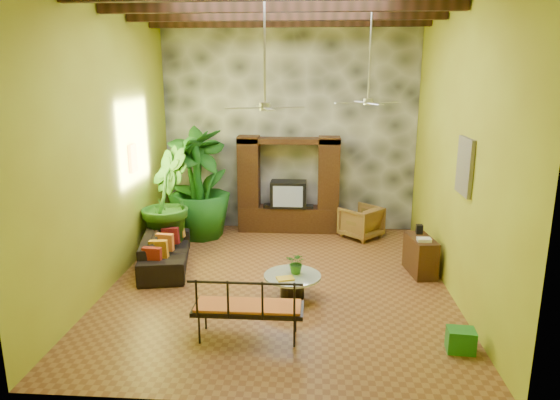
# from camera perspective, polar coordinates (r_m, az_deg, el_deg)

# --- Properties ---
(ground) EXTENTS (7.00, 7.00, 0.00)m
(ground) POSITION_cam_1_polar(r_m,az_deg,el_deg) (9.27, -0.08, -9.36)
(ground) COLOR brown
(ground) RESTS_ON ground
(back_wall) EXTENTS (6.00, 0.02, 5.00)m
(back_wall) POSITION_cam_1_polar(r_m,az_deg,el_deg) (12.06, 1.10, 8.44)
(back_wall) COLOR olive
(back_wall) RESTS_ON ground
(left_wall) EXTENTS (0.02, 7.00, 5.00)m
(left_wall) POSITION_cam_1_polar(r_m,az_deg,el_deg) (9.29, -18.98, 5.98)
(left_wall) COLOR olive
(left_wall) RESTS_ON ground
(right_wall) EXTENTS (0.02, 7.00, 5.00)m
(right_wall) POSITION_cam_1_polar(r_m,az_deg,el_deg) (8.89, 19.67, 5.59)
(right_wall) COLOR olive
(right_wall) RESTS_ON ground
(stone_accent_wall) EXTENTS (5.98, 0.10, 4.98)m
(stone_accent_wall) POSITION_cam_1_polar(r_m,az_deg,el_deg) (12.00, 1.09, 8.41)
(stone_accent_wall) COLOR #383B40
(stone_accent_wall) RESTS_ON ground
(ceiling_beams) EXTENTS (5.95, 5.36, 0.22)m
(ceiling_beams) POSITION_cam_1_polar(r_m,az_deg,el_deg) (8.57, -0.10, 21.40)
(ceiling_beams) COLOR black
(ceiling_beams) RESTS_ON ceiling
(entertainment_center) EXTENTS (2.40, 0.55, 2.30)m
(entertainment_center) POSITION_cam_1_polar(r_m,az_deg,el_deg) (11.95, 0.98, 0.92)
(entertainment_center) COLOR black
(entertainment_center) RESTS_ON ground
(ceiling_fan_front) EXTENTS (1.28, 1.28, 1.86)m
(ceiling_fan_front) POSITION_cam_1_polar(r_m,az_deg,el_deg) (8.13, -1.74, 12.06)
(ceiling_fan_front) COLOR #A3A2A7
(ceiling_fan_front) RESTS_ON ceiling
(ceiling_fan_back) EXTENTS (1.28, 1.28, 1.86)m
(ceiling_fan_back) POSITION_cam_1_polar(r_m,az_deg,el_deg) (9.74, 10.08, 12.19)
(ceiling_fan_back) COLOR #A3A2A7
(ceiling_fan_back) RESTS_ON ceiling
(wall_art_mask) EXTENTS (0.06, 0.32, 0.55)m
(wall_art_mask) POSITION_cam_1_polar(r_m,az_deg,el_deg) (10.25, -16.47, 4.60)
(wall_art_mask) COLOR gold
(wall_art_mask) RESTS_ON left_wall
(wall_art_painting) EXTENTS (0.06, 0.70, 0.90)m
(wall_art_painting) POSITION_cam_1_polar(r_m,az_deg,el_deg) (8.34, 20.37, 3.62)
(wall_art_painting) COLOR #296297
(wall_art_painting) RESTS_ON right_wall
(sofa) EXTENTS (1.26, 2.30, 0.64)m
(sofa) POSITION_cam_1_polar(r_m,az_deg,el_deg) (10.14, -12.96, -5.70)
(sofa) COLOR black
(sofa) RESTS_ON ground
(wicker_armchair) EXTENTS (1.14, 1.14, 0.74)m
(wicker_armchair) POSITION_cam_1_polar(r_m,az_deg,el_deg) (11.75, 9.23, -2.49)
(wicker_armchair) COLOR brown
(wicker_armchair) RESTS_ON ground
(tall_plant_a) EXTENTS (1.60, 1.42, 2.54)m
(tall_plant_a) POSITION_cam_1_polar(r_m,az_deg,el_deg) (11.80, -9.21, 2.08)
(tall_plant_a) COLOR #1E6019
(tall_plant_a) RESTS_ON ground
(tall_plant_b) EXTENTS (1.24, 1.42, 2.22)m
(tall_plant_b) POSITION_cam_1_polar(r_m,az_deg,el_deg) (10.82, -13.01, -0.05)
(tall_plant_b) COLOR #245B18
(tall_plant_b) RESTS_ON ground
(tall_plant_c) EXTENTS (1.84, 1.84, 2.52)m
(tall_plant_c) POSITION_cam_1_polar(r_m,az_deg,el_deg) (11.61, -9.24, 1.85)
(tall_plant_c) COLOR #1A5D18
(tall_plant_c) RESTS_ON ground
(coffee_table) EXTENTS (0.97, 0.97, 0.40)m
(coffee_table) POSITION_cam_1_polar(r_m,az_deg,el_deg) (8.60, 1.42, -9.44)
(coffee_table) COLOR black
(coffee_table) RESTS_ON ground
(centerpiece_plant) EXTENTS (0.42, 0.39, 0.38)m
(centerpiece_plant) POSITION_cam_1_polar(r_m,az_deg,el_deg) (8.55, 1.94, -7.18)
(centerpiece_plant) COLOR #29671B
(centerpiece_plant) RESTS_ON coffee_table
(yellow_tray) EXTENTS (0.33, 0.28, 0.03)m
(yellow_tray) POSITION_cam_1_polar(r_m,az_deg,el_deg) (8.36, 0.60, -8.97)
(yellow_tray) COLOR yellow
(yellow_tray) RESTS_ON coffee_table
(iron_bench) EXTENTS (1.58, 0.57, 0.57)m
(iron_bench) POSITION_cam_1_polar(r_m,az_deg,el_deg) (7.19, -3.75, -11.98)
(iron_bench) COLOR black
(iron_bench) RESTS_ON ground
(side_console) EXTENTS (0.53, 0.94, 0.71)m
(side_console) POSITION_cam_1_polar(r_m,az_deg,el_deg) (9.90, 15.75, -6.13)
(side_console) COLOR #371B11
(side_console) RESTS_ON ground
(green_bin) EXTENTS (0.39, 0.31, 0.32)m
(green_bin) POSITION_cam_1_polar(r_m,az_deg,el_deg) (7.51, 19.96, -14.84)
(green_bin) COLOR #1F772A
(green_bin) RESTS_ON ground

